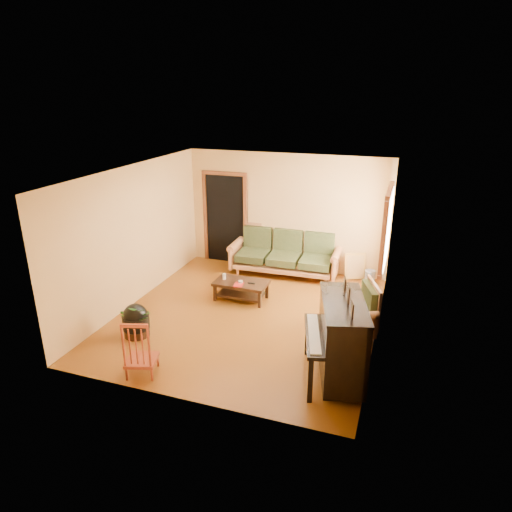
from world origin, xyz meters
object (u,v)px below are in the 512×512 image
at_px(piano, 342,341).
at_px(red_chair, 140,346).
at_px(potted_plant, 139,319).
at_px(footstool, 136,324).
at_px(sofa, 285,253).
at_px(armchair, 351,308).
at_px(ceramic_crock, 370,277).
at_px(coffee_table, 241,290).

distance_m(piano, red_chair, 2.83).
xyz_separation_m(piano, potted_plant, (-3.34, 0.11, -0.30)).
distance_m(piano, footstool, 3.41).
bearing_deg(footstool, sofa, 64.71).
xyz_separation_m(footstool, red_chair, (0.68, -0.91, 0.24)).
bearing_deg(armchair, ceramic_crock, 66.39).
distance_m(coffee_table, red_chair, 2.82).
distance_m(sofa, footstool, 3.76).
bearing_deg(ceramic_crock, armchair, -92.89).
xyz_separation_m(armchair, piano, (0.05, -1.35, 0.14)).
height_order(sofa, piano, piano).
distance_m(armchair, footstool, 3.58).
xyz_separation_m(coffee_table, ceramic_crock, (2.29, 1.63, -0.05)).
bearing_deg(sofa, red_chair, -104.02).
relative_size(coffee_table, potted_plant, 1.73).
height_order(coffee_table, red_chair, red_chair).
xyz_separation_m(sofa, red_chair, (-0.92, -4.29, -0.06)).
xyz_separation_m(footstool, potted_plant, (0.04, 0.03, 0.09)).
xyz_separation_m(piano, ceramic_crock, (0.06, 3.57, -0.46)).
bearing_deg(footstool, piano, -1.32).
distance_m(coffee_table, footstool, 2.19).
relative_size(armchair, potted_plant, 1.52).
height_order(coffee_table, potted_plant, potted_plant).
relative_size(footstool, ceramic_crock, 1.59).
distance_m(sofa, ceramic_crock, 1.89).
height_order(coffee_table, footstool, footstool).
bearing_deg(armchair, red_chair, -161.42).
xyz_separation_m(coffee_table, red_chair, (-0.48, -2.77, 0.26)).
height_order(piano, ceramic_crock, piano).
bearing_deg(armchair, footstool, -179.91).
bearing_deg(potted_plant, piano, -1.81).
height_order(sofa, potted_plant, sofa).
relative_size(red_chair, ceramic_crock, 3.22).
bearing_deg(piano, red_chair, -177.87).
bearing_deg(ceramic_crock, piano, -90.98).
height_order(sofa, footstool, sofa).
bearing_deg(coffee_table, ceramic_crock, 35.45).
distance_m(sofa, coffee_table, 1.62).
xyz_separation_m(sofa, potted_plant, (-1.56, -3.36, -0.21)).
xyz_separation_m(coffee_table, armchair, (2.18, -0.59, 0.26)).
bearing_deg(armchair, potted_plant, 179.91).
distance_m(armchair, red_chair, 3.43).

